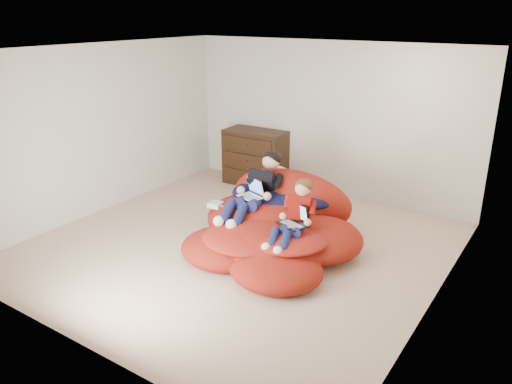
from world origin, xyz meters
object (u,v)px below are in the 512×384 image
object	(u,v)px
younger_boy	(295,213)
laptop_black	(295,219)
older_boy	(258,186)
beanbag_pile	(275,225)
dresser	(255,157)
laptop_white	(252,192)

from	to	relation	value
younger_boy	laptop_black	distance (m)	0.07
older_boy	laptop_black	distance (m)	0.96
beanbag_pile	laptop_black	xyz separation A→B (m)	(0.45, -0.28, 0.30)
dresser	laptop_black	xyz separation A→B (m)	(2.01, -2.16, 0.08)
beanbag_pile	younger_boy	size ratio (longest dim) A/B	2.70
dresser	younger_boy	xyz separation A→B (m)	(2.01, -2.15, 0.15)
younger_boy	laptop_white	size ratio (longest dim) A/B	2.43
laptop_black	younger_boy	bearing A→B (deg)	90.00
laptop_white	older_boy	bearing A→B (deg)	90.00
beanbag_pile	laptop_white	world-z (taller)	beanbag_pile
beanbag_pile	older_boy	distance (m)	0.60
older_boy	laptop_white	xyz separation A→B (m)	(0.00, -0.13, -0.05)
older_boy	laptop_black	size ratio (longest dim) A/B	3.21
beanbag_pile	laptop_black	distance (m)	0.61
dresser	younger_boy	size ratio (longest dim) A/B	1.25
older_boy	laptop_white	size ratio (longest dim) A/B	3.61
older_boy	younger_boy	distance (m)	0.95
older_boy	dresser	bearing A→B (deg)	124.62
older_boy	laptop_white	distance (m)	0.14
dresser	younger_boy	bearing A→B (deg)	-46.87
dresser	beanbag_pile	bearing A→B (deg)	-50.20
dresser	laptop_black	bearing A→B (deg)	-46.96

